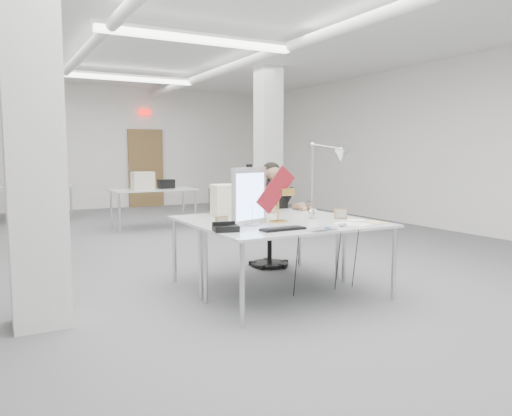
% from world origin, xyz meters
% --- Properties ---
extents(room_shell, '(10.04, 14.04, 3.24)m').
position_xyz_m(room_shell, '(0.04, 0.13, 1.69)').
color(room_shell, '#58595B').
rests_on(room_shell, ground).
extents(desk_main, '(1.80, 0.90, 0.02)m').
position_xyz_m(desk_main, '(0.00, -2.50, 0.74)').
color(desk_main, silver).
rests_on(desk_main, room_shell).
extents(desk_second, '(1.80, 0.90, 0.02)m').
position_xyz_m(desk_second, '(0.00, -1.60, 0.74)').
color(desk_second, silver).
rests_on(desk_second, room_shell).
extents(bg_desk_a, '(1.60, 0.80, 0.02)m').
position_xyz_m(bg_desk_a, '(0.20, 3.00, 0.74)').
color(bg_desk_a, silver).
rests_on(bg_desk_a, room_shell).
extents(bg_desk_b, '(1.60, 0.80, 0.02)m').
position_xyz_m(bg_desk_b, '(-1.80, 5.20, 0.74)').
color(bg_desk_b, silver).
rests_on(bg_desk_b, room_shell).
extents(office_chair, '(0.61, 0.61, 1.09)m').
position_xyz_m(office_chair, '(0.50, -1.02, 0.54)').
color(office_chair, black).
rests_on(office_chair, room_shell).
extents(seated_person, '(0.56, 0.66, 0.89)m').
position_xyz_m(seated_person, '(0.50, -1.07, 0.90)').
color(seated_person, black).
rests_on(seated_person, office_chair).
extents(monitor, '(0.44, 0.20, 0.56)m').
position_xyz_m(monitor, '(-0.42, -2.22, 1.04)').
color(monitor, silver).
rests_on(monitor, desk_main).
extents(pennant, '(0.44, 0.01, 0.47)m').
position_xyz_m(pennant, '(-0.14, -2.26, 1.09)').
color(pennant, maroon).
rests_on(pennant, monitor).
extents(keyboard, '(0.43, 0.15, 0.02)m').
position_xyz_m(keyboard, '(-0.31, -2.66, 0.77)').
color(keyboard, black).
rests_on(keyboard, desk_main).
extents(laptop, '(0.32, 0.23, 0.02)m').
position_xyz_m(laptop, '(0.02, -2.89, 0.77)').
color(laptop, silver).
rests_on(laptop, desk_main).
extents(mouse, '(0.10, 0.07, 0.04)m').
position_xyz_m(mouse, '(0.31, -2.73, 0.77)').
color(mouse, '#A2A2A6').
rests_on(mouse, desk_main).
extents(bankers_lamp, '(0.33, 0.18, 0.35)m').
position_xyz_m(bankers_lamp, '(-0.08, -2.20, 0.93)').
color(bankers_lamp, gold).
rests_on(bankers_lamp, desk_main).
extents(desk_phone, '(0.25, 0.24, 0.05)m').
position_xyz_m(desk_phone, '(-0.79, -2.47, 0.78)').
color(desk_phone, black).
rests_on(desk_phone, desk_main).
extents(picture_frame_left, '(0.14, 0.06, 0.11)m').
position_xyz_m(picture_frame_left, '(-0.73, -2.26, 0.81)').
color(picture_frame_left, '#997042').
rests_on(picture_frame_left, desk_main).
extents(picture_frame_right, '(0.14, 0.10, 0.11)m').
position_xyz_m(picture_frame_right, '(0.65, -2.27, 0.81)').
color(picture_frame_right, '#A67347').
rests_on(picture_frame_right, desk_main).
extents(desk_clock, '(0.11, 0.07, 0.11)m').
position_xyz_m(desk_clock, '(0.40, -2.12, 0.81)').
color(desk_clock, silver).
rests_on(desk_clock, desk_main).
extents(paper_stack_a, '(0.35, 0.40, 0.01)m').
position_xyz_m(paper_stack_a, '(0.48, -2.67, 0.76)').
color(paper_stack_a, white).
rests_on(paper_stack_a, desk_main).
extents(paper_stack_b, '(0.16, 0.23, 0.01)m').
position_xyz_m(paper_stack_b, '(0.78, -2.68, 0.76)').
color(paper_stack_b, '#D0B67C').
rests_on(paper_stack_b, desk_main).
extents(paper_stack_c, '(0.22, 0.22, 0.01)m').
position_xyz_m(paper_stack_c, '(0.71, -2.46, 0.76)').
color(paper_stack_c, white).
rests_on(paper_stack_c, desk_main).
extents(beige_monitor, '(0.42, 0.41, 0.35)m').
position_xyz_m(beige_monitor, '(-0.28, -1.48, 0.93)').
color(beige_monitor, beige).
rests_on(beige_monitor, desk_second).
extents(architect_lamp, '(0.39, 0.81, 0.99)m').
position_xyz_m(architect_lamp, '(0.82, -1.75, 1.25)').
color(architect_lamp, silver).
rests_on(architect_lamp, desk_second).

